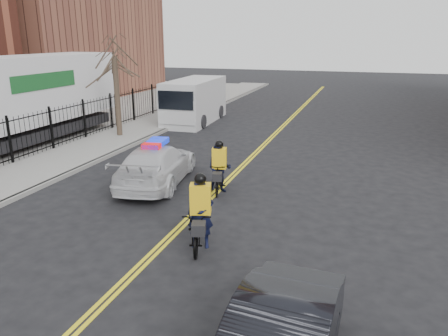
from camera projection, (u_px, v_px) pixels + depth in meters
ground at (171, 237)px, 11.67m from camera, size 120.00×120.00×0.00m
center_line_left at (247, 159)px, 18.96m from camera, size 0.10×60.00×0.01m
center_line_right at (251, 160)px, 18.91m from camera, size 0.10×60.00×0.01m
sidewalk at (100, 145)px, 21.17m from camera, size 3.00×60.00×0.15m
curb at (127, 147)px, 20.72m from camera, size 0.20×60.00×0.15m
iron_fence at (72, 124)px, 21.35m from camera, size 0.12×28.00×2.00m
warehouse_far at (46, 14)px, 38.36m from camera, size 14.00×18.00×14.00m
street_tree at (115, 69)px, 22.01m from camera, size 3.20×3.20×4.80m
police_cruiser at (157, 164)px, 15.69m from camera, size 2.75×5.17×1.59m
cargo_van at (194, 102)px, 26.76m from camera, size 2.63×6.33×2.61m
semi_trailer at (6, 99)px, 19.83m from camera, size 2.87×13.65×4.24m
cyclist_near at (201, 222)px, 10.93m from camera, size 1.25×2.11×1.96m
cyclist_far at (219, 172)px, 14.82m from camera, size 0.93×1.86×1.82m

